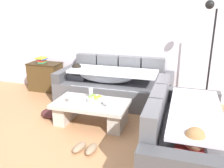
{
  "coord_description": "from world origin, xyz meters",
  "views": [
    {
      "loc": [
        1.36,
        -2.76,
        1.85
      ],
      "look_at": [
        0.18,
        1.09,
        0.55
      ],
      "focal_mm": 38.51,
      "sensor_mm": 36.0,
      "label": 1
    }
  ],
  "objects": [
    {
      "name": "wine_glass_near_right",
      "position": [
        0.3,
        0.44,
        0.5
      ],
      "size": [
        0.07,
        0.07,
        0.17
      ],
      "color": "silver",
      "rests_on": "coffee_table"
    },
    {
      "name": "wine_glass_far_back",
      "position": [
        -0.09,
        0.76,
        0.5
      ],
      "size": [
        0.07,
        0.07,
        0.17
      ],
      "color": "silver",
      "rests_on": "coffee_table"
    },
    {
      "name": "fruit_bowl",
      "position": [
        0.04,
        0.63,
        0.42
      ],
      "size": [
        0.28,
        0.28,
        0.1
      ],
      "color": "silver",
      "rests_on": "coffee_table"
    },
    {
      "name": "side_cabinet",
      "position": [
        -1.65,
        1.85,
        0.32
      ],
      "size": [
        0.72,
        0.44,
        0.64
      ],
      "color": "#4A341A",
      "rests_on": "ground_plane"
    },
    {
      "name": "wine_glass_near_left",
      "position": [
        -0.34,
        0.45,
        0.5
      ],
      "size": [
        0.07,
        0.07,
        0.17
      ],
      "color": "silver",
      "rests_on": "coffee_table"
    },
    {
      "name": "couch_along_wall",
      "position": [
        0.03,
        1.62,
        0.33
      ],
      "size": [
        2.27,
        0.92,
        0.88
      ],
      "color": "#5A5A5E",
      "rests_on": "ground_plane"
    },
    {
      "name": "book_stack_on_cabinet",
      "position": [
        -1.71,
        1.85,
        0.71
      ],
      "size": [
        0.19,
        0.24,
        0.13
      ],
      "color": "#338C59",
      "rests_on": "side_cabinet"
    },
    {
      "name": "open_magazine",
      "position": [
        0.33,
        0.66,
        0.39
      ],
      "size": [
        0.33,
        0.29,
        0.01
      ],
      "primitive_type": "cube",
      "rotation": [
        0.0,
        0.0,
        0.34
      ],
      "color": "white",
      "rests_on": "coffee_table"
    },
    {
      "name": "crumpled_garment",
      "position": [
        -0.79,
        0.62,
        0.06
      ],
      "size": [
        0.48,
        0.43,
        0.12
      ],
      "primitive_type": "ellipsoid",
      "rotation": [
        0.0,
        0.0,
        2.83
      ],
      "color": "#4C2323",
      "rests_on": "ground_plane"
    },
    {
      "name": "coffee_table",
      "position": [
        -0.02,
        0.58,
        0.24
      ],
      "size": [
        1.2,
        0.68,
        0.38
      ],
      "color": "#BEB5AC",
      "rests_on": "ground_plane"
    },
    {
      "name": "back_wall",
      "position": [
        0.0,
        2.15,
        1.35
      ],
      "size": [
        9.0,
        0.1,
        2.7
      ],
      "primitive_type": "cube",
      "color": "silver",
      "rests_on": "ground_plane"
    },
    {
      "name": "ground_plane",
      "position": [
        0.0,
        0.0,
        0.0
      ],
      "size": [
        14.0,
        14.0,
        0.0
      ],
      "primitive_type": "plane",
      "color": "#B17B51"
    },
    {
      "name": "floor_lamp",
      "position": [
        1.73,
        1.51,
        1.12
      ],
      "size": [
        0.33,
        0.31,
        1.95
      ],
      "color": "black",
      "rests_on": "ground_plane"
    },
    {
      "name": "couch_near_window",
      "position": [
        1.45,
        0.03,
        0.34
      ],
      "size": [
        0.92,
        2.0,
        0.88
      ],
      "rotation": [
        0.0,
        0.0,
        1.57
      ],
      "color": "#5A5A5E",
      "rests_on": "ground_plane"
    },
    {
      "name": "pair_of_shoes",
      "position": [
        0.2,
        -0.19,
        0.04
      ],
      "size": [
        0.32,
        0.29,
        0.09
      ],
      "color": "#8C7259",
      "rests_on": "ground_plane"
    }
  ]
}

